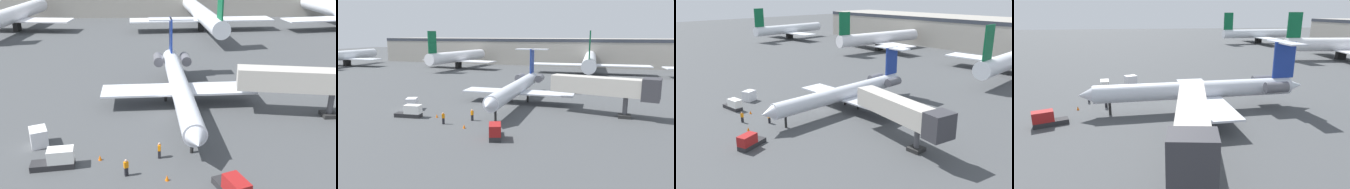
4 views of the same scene
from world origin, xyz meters
TOP-DOWN VIEW (x-y plane):
  - ground_plane at (0.00, 0.00)m, footprint 400.00×400.00m
  - regional_jet at (1.52, 3.13)m, footprint 20.06×31.69m
  - jet_bridge at (17.34, -1.48)m, footprint 16.18×5.62m
  - ground_crew_marshaller at (-4.34, -13.56)m, footprint 0.47×0.41m
  - ground_crew_loader at (-1.30, -10.65)m, footprint 0.32×0.44m
  - baggage_tug_lead at (4.64, -17.01)m, footprint 2.71×4.24m
  - baggage_tug_trailing at (-10.84, -11.86)m, footprint 4.14×1.88m
  - cargo_container_uld at (-13.74, -7.49)m, footprint 2.32×2.52m
  - traffic_cone_near at (-7.05, -10.80)m, footprint 0.36×0.36m
  - traffic_cone_mid at (-0.71, -14.48)m, footprint 0.36×0.36m
  - terminal_building at (0.00, 81.97)m, footprint 162.65×23.55m
  - parked_airliner_west_end at (-81.07, 45.68)m, footprint 27.71×32.72m
  - parked_airliner_west_mid at (-35.69, 51.74)m, footprint 28.26×33.29m
  - parked_airliner_centre at (10.67, 50.33)m, footprint 36.18×42.87m

SIDE VIEW (x-z plane):
  - ground_plane at x=0.00m, z-range -0.10..0.00m
  - traffic_cone_near at x=-7.05m, z-range 0.00..0.55m
  - traffic_cone_mid at x=-0.71m, z-range 0.00..0.55m
  - baggage_tug_lead at x=4.64m, z-range -0.11..1.79m
  - baggage_tug_trailing at x=-10.84m, z-range -0.11..1.79m
  - ground_crew_marshaller at x=-4.34m, z-range 0.01..1.70m
  - ground_crew_loader at x=-1.30m, z-range 0.01..1.70m
  - cargo_container_uld at x=-13.74m, z-range 0.00..1.88m
  - regional_jet at x=1.52m, z-range -1.61..7.63m
  - parked_airliner_west_end at x=-81.07m, z-range -2.40..10.62m
  - parked_airliner_centre at x=10.67m, z-range -2.41..10.77m
  - parked_airliner_west_mid at x=-35.69m, z-range -2.40..10.84m
  - jet_bridge at x=17.34m, z-range 1.39..7.55m
  - terminal_building at x=0.00m, z-range 0.01..10.48m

